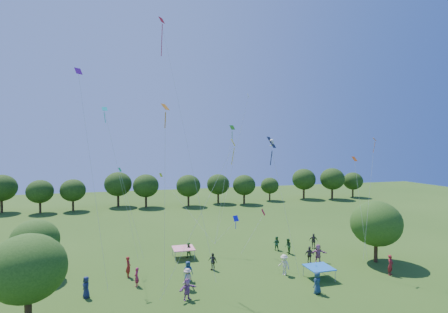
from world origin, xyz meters
TOP-DOWN VIEW (x-y plane):
  - near_tree_west at (-13.52, 11.78)m, footprint 4.77×4.77m
  - near_tree_north at (-15.30, 21.66)m, footprint 4.15×4.15m
  - near_tree_east at (16.92, 17.02)m, footprint 5.06×5.06m
  - treeline at (-1.73, 55.43)m, footprint 88.01×8.77m
  - tent_red_stripe at (-1.71, 23.58)m, footprint 2.20×2.20m
  - tent_blue at (8.94, 14.61)m, footprint 2.20×2.20m
  - crowd_person_0 at (7.20, 11.96)m, footprint 0.98×0.83m
  - crowd_person_1 at (-7.33, 19.71)m, footprint 0.60×0.78m
  - crowd_person_2 at (9.50, 21.85)m, footprint 0.67×0.92m
  - crowd_person_4 at (0.40, 19.35)m, footprint 0.96×1.01m
  - crowd_person_5 at (11.21, 18.50)m, footprint 1.81×0.95m
  - crowd_person_6 at (-2.32, 17.39)m, footprint 0.90×0.56m
  - crowd_person_7 at (-6.69, 17.42)m, footprint 0.57×0.69m
  - crowd_person_8 at (-1.18, 23.68)m, footprint 0.82×0.55m
  - crowd_person_9 at (6.41, 16.37)m, footprint 1.00×1.34m
  - crowd_person_10 at (13.24, 22.92)m, footprint 1.10×0.79m
  - crowd_person_11 at (-3.04, 13.72)m, footprint 1.64×1.10m
  - crowd_person_12 at (-10.55, 16.26)m, footprint 0.73×0.92m
  - crowd_person_13 at (15.73, 13.64)m, footprint 0.82×0.72m
  - crowd_person_14 at (8.85, 23.42)m, footprint 0.85×0.82m
  - crowd_person_15 at (-2.68, 15.62)m, footprint 1.17×1.16m
  - crowd_person_16 at (10.20, 18.50)m, footprint 1.02×0.48m
  - pirate_kite at (3.81, 13.27)m, footprint 2.70×1.39m
  - red_high_kite at (-3.37, 20.49)m, footprint 3.47×9.38m
  - small_kite_0 at (14.43, 14.71)m, footprint 1.67×0.73m
  - small_kite_1 at (-0.96, 11.23)m, footprint 5.41×0.61m
  - small_kite_2 at (-2.39, 28.25)m, footprint 5.25×6.55m
  - small_kite_3 at (-7.57, 22.64)m, footprint 2.27×2.79m
  - small_kite_4 at (3.75, 22.95)m, footprint 2.61×0.87m
  - small_kite_5 at (-10.52, 16.57)m, footprint 2.50×3.61m
  - small_kite_6 at (4.21, 23.10)m, footprint 3.68×0.82m
  - small_kite_7 at (-8.65, 21.30)m, footprint 3.14×1.62m
  - small_kite_8 at (5.27, 19.02)m, footprint 2.47×0.78m
  - small_kite_9 at (13.54, 15.72)m, footprint 0.72×1.86m
  - small_kite_10 at (-5.09, 9.81)m, footprint 0.59×2.78m
  - small_kite_11 at (4.19, 26.25)m, footprint 3.41×3.82m

SIDE VIEW (x-z plane):
  - crowd_person_8 at x=-1.18m, z-range 0.00..1.54m
  - crowd_person_14 at x=8.85m, z-range 0.00..1.56m
  - crowd_person_7 at x=-6.69m, z-range 0.00..1.59m
  - crowd_person_4 at x=0.40m, z-range 0.00..1.63m
  - crowd_person_11 at x=-3.04m, z-range 0.00..1.65m
  - crowd_person_12 at x=-10.55m, z-range 0.00..1.66m
  - crowd_person_2 at x=9.50m, z-range 0.00..1.68m
  - crowd_person_10 at x=13.24m, z-range 0.00..1.71m
  - crowd_person_16 at x=10.20m, z-range 0.00..1.71m
  - crowd_person_6 at x=-2.32m, z-range 0.00..1.73m
  - crowd_person_15 at x=-2.68m, z-range 0.00..1.74m
  - crowd_person_0 at x=7.20m, z-range 0.00..1.75m
  - crowd_person_5 at x=11.21m, z-range 0.00..1.84m
  - crowd_person_13 at x=15.73m, z-range 0.00..1.86m
  - crowd_person_1 at x=-7.33m, z-range 0.00..1.87m
  - crowd_person_9 at x=6.41m, z-range 0.00..1.87m
  - tent_red_stripe at x=-1.71m, z-range 0.49..1.59m
  - tent_blue at x=8.94m, z-range 0.49..1.59m
  - near_tree_north at x=-15.30m, z-range 0.76..6.02m
  - small_kite_4 at x=3.75m, z-range 2.27..5.27m
  - near_tree_east at x=16.92m, z-range 0.83..7.05m
  - treeline at x=-1.73m, z-range 0.70..7.48m
  - near_tree_west at x=-13.52m, z-range 1.00..7.31m
  - small_kite_8 at x=5.27m, z-range 2.87..7.22m
  - small_kite_2 at x=-2.39m, z-range 3.21..10.44m
  - small_kite_3 at x=-7.57m, z-range 3.49..11.87m
  - small_kite_9 at x=13.54m, z-range 4.30..13.80m
  - small_kite_0 at x=14.43m, z-range 4.07..15.35m
  - small_kite_1 at x=-0.96m, z-range 4.66..15.71m
  - small_kite_10 at x=-5.09m, z-range 4.99..18.16m
  - small_kite_11 at x=4.19m, z-range 5.36..18.28m
  - pirate_kite at x=3.81m, z-range 6.26..17.53m
  - small_kite_7 at x=-8.65m, z-range 4.93..19.05m
  - small_kite_6 at x=4.21m, z-range 4.42..20.52m
  - small_kite_5 at x=-10.52m, z-range 5.67..22.37m
  - red_high_kite at x=-3.37m, z-range 7.80..30.84m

